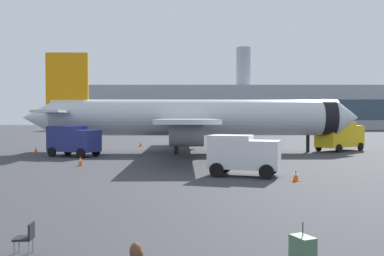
# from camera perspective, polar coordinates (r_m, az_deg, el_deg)

# --- Properties ---
(airplane_at_gate) EXTENTS (35.66, 32.09, 10.50)m
(airplane_at_gate) POSITION_cam_1_polar(r_m,az_deg,el_deg) (45.88, 0.38, 1.33)
(airplane_at_gate) COLOR silver
(airplane_at_gate) RESTS_ON ground
(service_truck) EXTENTS (5.28, 4.01, 2.90)m
(service_truck) POSITION_cam_1_polar(r_m,az_deg,el_deg) (42.68, -15.11, -1.48)
(service_truck) COLOR navy
(service_truck) RESTS_ON ground
(fuel_truck) EXTENTS (6.20, 5.60, 3.20)m
(fuel_truck) POSITION_cam_1_polar(r_m,az_deg,el_deg) (50.45, 19.04, -0.88)
(fuel_truck) COLOR yellow
(fuel_truck) RESTS_ON ground
(cargo_van) EXTENTS (4.80, 3.41, 2.60)m
(cargo_van) POSITION_cam_1_polar(r_m,az_deg,el_deg) (27.68, 6.97, -3.33)
(cargo_van) COLOR white
(cargo_van) RESTS_ON ground
(safety_cone_near) EXTENTS (0.44, 0.44, 0.76)m
(safety_cone_near) POSITION_cam_1_polar(r_m,az_deg,el_deg) (34.39, -14.23, -4.23)
(safety_cone_near) COLOR #F2590C
(safety_cone_near) RESTS_ON ground
(safety_cone_mid) EXTENTS (0.44, 0.44, 0.60)m
(safety_cone_mid) POSITION_cam_1_polar(r_m,az_deg,el_deg) (48.48, -19.65, -2.72)
(safety_cone_mid) COLOR #F2590C
(safety_cone_mid) RESTS_ON ground
(safety_cone_far) EXTENTS (0.44, 0.44, 0.62)m
(safety_cone_far) POSITION_cam_1_polar(r_m,az_deg,el_deg) (55.68, -6.55, -2.11)
(safety_cone_far) COLOR #F2590C
(safety_cone_far) RESTS_ON ground
(safety_cone_outer) EXTENTS (0.44, 0.44, 0.64)m
(safety_cone_outer) POSITION_cam_1_polar(r_m,az_deg,el_deg) (26.31, 13.72, -6.10)
(safety_cone_outer) COLOR #F2590C
(safety_cone_outer) RESTS_ON ground
(rolling_suitcase) EXTENTS (0.63, 0.75, 1.10)m
(rolling_suitcase) POSITION_cam_1_polar(r_m,az_deg,el_deg) (11.71, 14.57, -15.28)
(rolling_suitcase) COLOR #476B4C
(rolling_suitcase) RESTS_ON ground
(traveller_backpack) EXTENTS (0.36, 0.40, 0.48)m
(traveller_backpack) POSITION_cam_1_polar(r_m,az_deg,el_deg) (11.86, -7.12, -15.82)
(traveller_backpack) COLOR brown
(traveller_backpack) RESTS_ON ground
(gate_chair) EXTENTS (0.51, 0.51, 0.86)m
(gate_chair) POSITION_cam_1_polar(r_m,az_deg,el_deg) (12.99, -20.71, -13.15)
(gate_chair) COLOR black
(gate_chair) RESTS_ON ground
(terminal_building) EXTENTS (103.65, 16.11, 25.07)m
(terminal_building) POSITION_cam_1_polar(r_m,az_deg,el_deg) (134.59, 8.15, 2.68)
(terminal_building) COLOR #9EA3AD
(terminal_building) RESTS_ON ground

